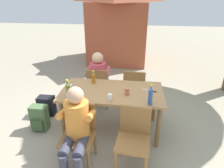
{
  "coord_description": "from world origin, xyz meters",
  "views": [
    {
      "loc": [
        0.34,
        -2.91,
        2.25
      ],
      "look_at": [
        0.0,
        0.0,
        0.89
      ],
      "focal_mm": 32.17,
      "sensor_mm": 36.0,
      "label": 1
    }
  ],
  "objects_px": {
    "backpack_by_far_side": "(46,106)",
    "bottle_olive": "(68,91)",
    "dining_table": "(112,96)",
    "backpack_by_near_side": "(39,118)",
    "table_knife": "(150,91)",
    "bottle_clear": "(70,88)",
    "cup_white": "(110,97)",
    "cup_terracotta": "(127,92)",
    "chair_far_left": "(98,86)",
    "person_in_plaid_shirt": "(76,126)",
    "chair_near_left": "(79,131)",
    "person_in_white_shirt": "(99,76)",
    "brick_kiosk": "(118,22)",
    "bottle_amber": "(93,78)",
    "chair_far_right": "(134,87)",
    "bottle_blue": "(150,96)",
    "chair_near_right": "(134,135)"
  },
  "relations": [
    {
      "from": "bottle_olive",
      "to": "table_knife",
      "type": "height_order",
      "value": "bottle_olive"
    },
    {
      "from": "person_in_white_shirt",
      "to": "brick_kiosk",
      "type": "height_order",
      "value": "brick_kiosk"
    },
    {
      "from": "chair_near_left",
      "to": "bottle_olive",
      "type": "xyz_separation_m",
      "value": [
        -0.25,
        0.41,
        0.41
      ]
    },
    {
      "from": "brick_kiosk",
      "to": "cup_terracotta",
      "type": "bearing_deg",
      "value": -82.87
    },
    {
      "from": "bottle_olive",
      "to": "dining_table",
      "type": "bearing_deg",
      "value": 28.23
    },
    {
      "from": "chair_far_left",
      "to": "brick_kiosk",
      "type": "xyz_separation_m",
      "value": [
        0.1,
        3.27,
        0.83
      ]
    },
    {
      "from": "chair_far_left",
      "to": "person_in_plaid_shirt",
      "type": "relative_size",
      "value": 0.74
    },
    {
      "from": "dining_table",
      "to": "backpack_by_near_side",
      "type": "height_order",
      "value": "dining_table"
    },
    {
      "from": "bottle_clear",
      "to": "backpack_by_far_side",
      "type": "relative_size",
      "value": 0.59
    },
    {
      "from": "cup_white",
      "to": "person_in_white_shirt",
      "type": "bearing_deg",
      "value": 108.03
    },
    {
      "from": "cup_terracotta",
      "to": "chair_near_left",
      "type": "bearing_deg",
      "value": -134.87
    },
    {
      "from": "chair_near_left",
      "to": "bottle_amber",
      "type": "bearing_deg",
      "value": 89.2
    },
    {
      "from": "backpack_by_near_side",
      "to": "backpack_by_far_side",
      "type": "relative_size",
      "value": 1.19
    },
    {
      "from": "dining_table",
      "to": "bottle_blue",
      "type": "xyz_separation_m",
      "value": [
        0.59,
        -0.36,
        0.23
      ]
    },
    {
      "from": "bottle_blue",
      "to": "bottle_amber",
      "type": "relative_size",
      "value": 1.33
    },
    {
      "from": "chair_far_right",
      "to": "brick_kiosk",
      "type": "xyz_separation_m",
      "value": [
        -0.63,
        3.27,
        0.83
      ]
    },
    {
      "from": "bottle_blue",
      "to": "backpack_by_near_side",
      "type": "distance_m",
      "value": 1.99
    },
    {
      "from": "cup_white",
      "to": "cup_terracotta",
      "type": "xyz_separation_m",
      "value": [
        0.24,
        0.2,
        0.01
      ]
    },
    {
      "from": "backpack_by_near_side",
      "to": "table_knife",
      "type": "bearing_deg",
      "value": 6.32
    },
    {
      "from": "chair_far_right",
      "to": "person_in_white_shirt",
      "type": "relative_size",
      "value": 0.74
    },
    {
      "from": "person_in_plaid_shirt",
      "to": "backpack_by_near_side",
      "type": "xyz_separation_m",
      "value": [
        -0.89,
        0.7,
        -0.43
      ]
    },
    {
      "from": "bottle_clear",
      "to": "table_knife",
      "type": "xyz_separation_m",
      "value": [
        1.26,
        0.26,
        -0.09
      ]
    },
    {
      "from": "dining_table",
      "to": "cup_terracotta",
      "type": "distance_m",
      "value": 0.31
    },
    {
      "from": "chair_near_right",
      "to": "bottle_blue",
      "type": "xyz_separation_m",
      "value": [
        0.21,
        0.38,
        0.41
      ]
    },
    {
      "from": "dining_table",
      "to": "bottle_amber",
      "type": "xyz_separation_m",
      "value": [
        -0.36,
        0.26,
        0.2
      ]
    },
    {
      "from": "bottle_olive",
      "to": "bottle_amber",
      "type": "distance_m",
      "value": 0.65
    },
    {
      "from": "cup_terracotta",
      "to": "bottle_olive",
      "type": "bearing_deg",
      "value": -166.06
    },
    {
      "from": "person_in_white_shirt",
      "to": "bottle_olive",
      "type": "xyz_separation_m",
      "value": [
        -0.25,
        -1.18,
        0.24
      ]
    },
    {
      "from": "chair_near_left",
      "to": "bottle_olive",
      "type": "distance_m",
      "value": 0.63
    },
    {
      "from": "bottle_olive",
      "to": "chair_far_right",
      "type": "bearing_deg",
      "value": 47.4
    },
    {
      "from": "bottle_amber",
      "to": "table_knife",
      "type": "height_order",
      "value": "bottle_amber"
    },
    {
      "from": "bottle_clear",
      "to": "brick_kiosk",
      "type": "height_order",
      "value": "brick_kiosk"
    },
    {
      "from": "cup_white",
      "to": "brick_kiosk",
      "type": "bearing_deg",
      "value": 93.62
    },
    {
      "from": "backpack_by_far_side",
      "to": "bottle_olive",
      "type": "bearing_deg",
      "value": -41.93
    },
    {
      "from": "chair_near_left",
      "to": "bottle_clear",
      "type": "bearing_deg",
      "value": 115.67
    },
    {
      "from": "dining_table",
      "to": "backpack_by_far_side",
      "type": "bearing_deg",
      "value": 166.91
    },
    {
      "from": "chair_far_left",
      "to": "person_in_white_shirt",
      "type": "relative_size",
      "value": 0.74
    },
    {
      "from": "person_in_white_shirt",
      "to": "dining_table",
      "type": "bearing_deg",
      "value": -66.26
    },
    {
      "from": "brick_kiosk",
      "to": "chair_near_left",
      "type": "bearing_deg",
      "value": -91.24
    },
    {
      "from": "cup_white",
      "to": "table_knife",
      "type": "distance_m",
      "value": 0.73
    },
    {
      "from": "chair_far_left",
      "to": "cup_white",
      "type": "distance_m",
      "value": 1.17
    },
    {
      "from": "backpack_by_near_side",
      "to": "chair_near_right",
      "type": "bearing_deg",
      "value": -19.85
    },
    {
      "from": "backpack_by_far_side",
      "to": "backpack_by_near_side",
      "type": "bearing_deg",
      "value": -80.77
    },
    {
      "from": "chair_far_left",
      "to": "cup_white",
      "type": "height_order",
      "value": "chair_far_left"
    },
    {
      "from": "bottle_amber",
      "to": "cup_white",
      "type": "height_order",
      "value": "bottle_amber"
    },
    {
      "from": "backpack_by_near_side",
      "to": "backpack_by_far_side",
      "type": "xyz_separation_m",
      "value": [
        -0.07,
        0.46,
        -0.03
      ]
    },
    {
      "from": "person_in_white_shirt",
      "to": "bottle_clear",
      "type": "distance_m",
      "value": 1.1
    },
    {
      "from": "backpack_by_near_side",
      "to": "brick_kiosk",
      "type": "height_order",
      "value": "brick_kiosk"
    },
    {
      "from": "cup_terracotta",
      "to": "backpack_by_far_side",
      "type": "height_order",
      "value": "cup_terracotta"
    },
    {
      "from": "person_in_white_shirt",
      "to": "table_knife",
      "type": "relative_size",
      "value": 5.27
    }
  ]
}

